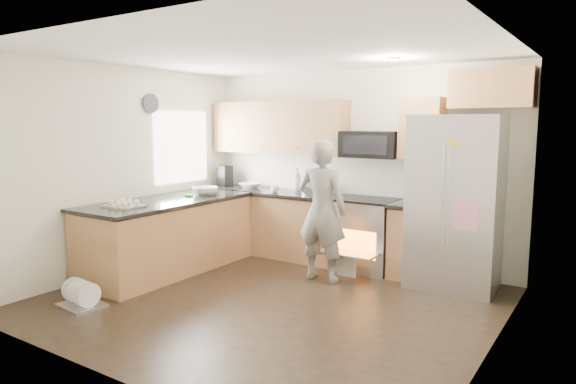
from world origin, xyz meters
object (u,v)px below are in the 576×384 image
Objects in this scene: stove_range at (366,218)px; refrigerator at (455,202)px; dish_rack at (82,299)px; person at (322,210)px.

refrigerator is at bearing -5.10° from stove_range.
person is at bearing 52.88° from dish_rack.
stove_range is 0.90× the size of refrigerator.
refrigerator is at bearing 42.53° from dish_rack.
stove_range is 1.20m from refrigerator.
person is (-1.40, -0.62, -0.14)m from refrigerator.
stove_range is at bearing 56.86° from dish_rack.
person is 3.48× the size of dish_rack.
refrigerator is (1.15, -0.10, 0.32)m from stove_range.
refrigerator is 1.16× the size of person.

